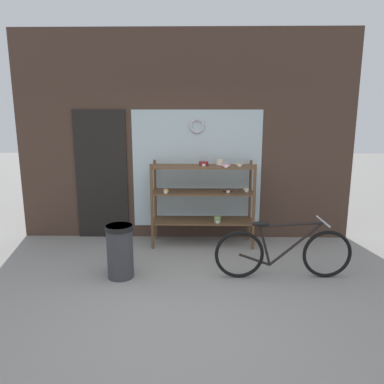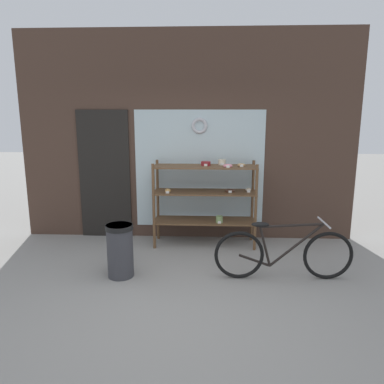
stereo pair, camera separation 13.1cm
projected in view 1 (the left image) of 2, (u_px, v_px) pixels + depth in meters
ground_plane at (177, 303)px, 4.13m from camera, size 30.00×30.00×0.00m
storefront_facade at (182, 140)px, 6.01m from camera, size 5.41×0.13×3.32m
display_case at (204, 194)px, 5.80m from camera, size 1.58×0.49×1.34m
bicycle at (283, 252)px, 4.70m from camera, size 1.73×0.46×0.75m
trash_bin at (120, 249)px, 4.71m from camera, size 0.35×0.35×0.69m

